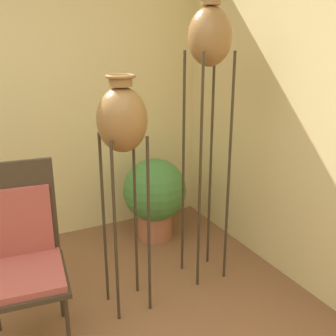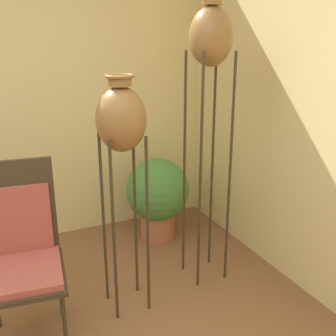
{
  "view_description": "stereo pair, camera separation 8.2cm",
  "coord_description": "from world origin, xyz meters",
  "px_view_note": "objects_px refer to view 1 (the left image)",
  "views": [
    {
      "loc": [
        0.07,
        -1.38,
        1.79
      ],
      "look_at": [
        1.22,
        0.89,
        0.95
      ],
      "focal_mm": 42.0,
      "sensor_mm": 36.0,
      "label": 1
    },
    {
      "loc": [
        0.14,
        -1.42,
        1.79
      ],
      "look_at": [
        1.22,
        0.89,
        0.95
      ],
      "focal_mm": 42.0,
      "sensor_mm": 36.0,
      "label": 2
    }
  ],
  "objects_px": {
    "vase_stand_medium": "(122,124)",
    "potted_plant": "(155,194)",
    "chair": "(22,251)",
    "vase_stand_tall": "(210,46)"
  },
  "relations": [
    {
      "from": "vase_stand_tall",
      "to": "vase_stand_medium",
      "type": "xyz_separation_m",
      "value": [
        -0.68,
        -0.1,
        -0.45
      ]
    },
    {
      "from": "vase_stand_medium",
      "to": "potted_plant",
      "type": "xyz_separation_m",
      "value": [
        0.59,
        0.83,
        -0.87
      ]
    },
    {
      "from": "vase_stand_medium",
      "to": "potted_plant",
      "type": "relative_size",
      "value": 2.09
    },
    {
      "from": "vase_stand_medium",
      "to": "chair",
      "type": "bearing_deg",
      "value": -179.01
    },
    {
      "from": "vase_stand_tall",
      "to": "vase_stand_medium",
      "type": "bearing_deg",
      "value": -171.31
    },
    {
      "from": "vase_stand_medium",
      "to": "potted_plant",
      "type": "height_order",
      "value": "vase_stand_medium"
    },
    {
      "from": "vase_stand_medium",
      "to": "potted_plant",
      "type": "distance_m",
      "value": 1.34
    },
    {
      "from": "vase_stand_medium",
      "to": "chair",
      "type": "height_order",
      "value": "vase_stand_medium"
    },
    {
      "from": "vase_stand_tall",
      "to": "potted_plant",
      "type": "bearing_deg",
      "value": 96.54
    },
    {
      "from": "chair",
      "to": "potted_plant",
      "type": "distance_m",
      "value": 1.52
    }
  ]
}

